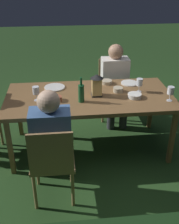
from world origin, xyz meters
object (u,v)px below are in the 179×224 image
Objects in this scene: person_in_cream at (115,81)px; wine_glass_b at (140,83)px; bowl_dip at (106,82)px; bowl_bread at (56,98)px; plate_b at (130,83)px; chair_side_left_a at (113,86)px; wine_glass_a at (36,91)px; lantern_centerpiece at (97,84)px; bowl_olives at (135,96)px; person_in_blue at (52,136)px; bowl_salad at (118,89)px; dining_table at (90,99)px; plate_a at (55,87)px; green_bottle_on_table at (81,93)px; wine_glass_c at (171,91)px; chair_side_right_b at (52,161)px.

person_in_cream is 0.69m from wine_glass_b.
person_in_cream is at bearing -119.30° from bowl_dip.
plate_b is at bearing -156.71° from bowl_bread.
chair_side_left_a is 5.15× the size of wine_glass_a.
lantern_centerpiece reaches higher than bowl_olives.
plate_b is (-1.00, -0.98, 0.11)m from person_in_blue.
bowl_olives is at bearing 131.62° from bowl_salad.
dining_table is 2.27× the size of chair_side_left_a.
person_in_blue is 1.40m from plate_b.
wine_glass_a reaches higher than chair_side_left_a.
plate_a reaches higher than dining_table.
plate_a is 0.67m from bowl_dip.
person_in_blue is 4.49× the size of plate_a.
dining_table is 6.80× the size of green_bottle_on_table.
wine_glass_c is at bearing 165.25° from dining_table.
plate_b is at bearing 101.18° from chair_side_left_a.
wine_glass_b is at bearing -174.70° from wine_glass_a.
green_bottle_on_table is at bearing 37.57° from lantern_centerpiece.
wine_glass_c is (-1.50, 0.16, 0.00)m from wine_glass_a.
plate_a is 0.97m from plate_b.
bowl_bread is (0.94, 0.41, 0.02)m from plate_b.
green_bottle_on_table reaches higher than wine_glass_c.
plate_a is at bearing -120.56° from wine_glass_a.
wine_glass_c reaches higher than chair_side_left_a.
person_in_blue is at bearing 56.63° from dining_table.
wine_glass_a reaches higher than chair_side_right_b.
chair_side_right_b reaches higher than bowl_bread.
wine_glass_b is at bearing 104.54° from person_in_cream.
person_in_blue is (-0.00, -0.20, 0.15)m from chair_side_right_b.
person_in_cream reaches higher than green_bottle_on_table.
wine_glass_b reaches higher than bowl_dip.
wine_glass_c is at bearing 121.73° from plate_b.
lantern_centerpiece is (-0.53, -0.86, 0.40)m from chair_side_right_b.
bowl_dip is (0.26, -0.45, -0.00)m from bowl_olives.
plate_a is (-0.03, -1.14, 0.26)m from chair_side_right_b.
chair_side_left_a is at bearing -119.90° from person_in_blue.
wine_glass_b is at bearing -44.52° from wine_glass_c.
bowl_dip is at bearing -120.07° from chair_side_right_b.
green_bottle_on_table is at bearing 56.32° from person_in_cream.
bowl_bread is 1.04× the size of bowl_salad.
lantern_centerpiece is at bearing 33.69° from plate_b.
person_in_cream is 0.80m from bowl_olives.
person_in_blue reaches higher than bowl_bread.
person_in_cream is 0.40m from plate_b.
bowl_dip is at bearing -70.31° from bowl_salad.
wine_glass_c reaches higher than plate_a.
wine_glass_b is at bearing 101.25° from plate_b.
bowl_bread is (0.83, 0.77, 0.13)m from person_in_cream.
chair_side_right_b is 1.52m from wine_glass_c.
plate_b is 1.38× the size of bowl_olives.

